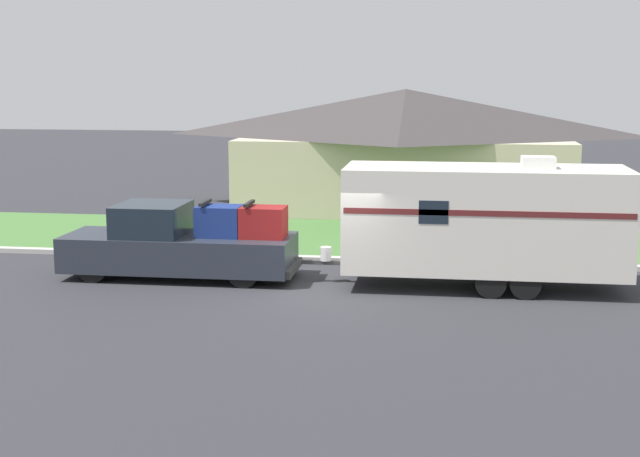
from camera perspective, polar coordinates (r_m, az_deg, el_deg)
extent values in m
plane|color=#2D2D33|center=(21.83, 0.65, -4.21)|extent=(120.00, 120.00, 0.00)
cube|color=beige|center=(25.44, 1.75, -2.01)|extent=(80.00, 0.30, 0.14)
cube|color=#477538|center=(29.02, 2.55, -0.64)|extent=(80.00, 7.00, 0.03)
cube|color=beige|center=(35.80, 5.44, 3.63)|extent=(12.60, 7.30, 2.86)
pyramid|color=#3D3838|center=(35.62, 5.50, 7.40)|extent=(13.61, 7.89, 1.85)
cube|color=#4C3828|center=(32.26, 5.12, 2.26)|extent=(1.00, 0.06, 2.10)
cylinder|color=black|center=(23.70, -14.33, -2.39)|extent=(0.81, 0.28, 0.81)
cylinder|color=black|center=(25.27, -12.85, -1.57)|extent=(0.81, 0.28, 0.81)
cylinder|color=black|center=(22.50, -4.91, -2.76)|extent=(0.81, 0.28, 0.81)
cylinder|color=black|center=(24.14, -3.99, -1.87)|extent=(0.81, 0.28, 0.81)
cube|color=#282D38|center=(24.17, -12.00, -1.40)|extent=(3.37, 2.09, 0.91)
cube|color=#19232D|center=(23.82, -10.70, 0.60)|extent=(1.75, 1.92, 0.82)
cube|color=#282D38|center=(23.32, -5.03, -1.63)|extent=(2.65, 2.09, 0.91)
cube|color=#333333|center=(23.11, -1.66, -2.54)|extent=(0.12, 1.88, 0.20)
cube|color=navy|center=(23.30, -6.46, 0.48)|extent=(1.15, 0.88, 0.80)
cube|color=black|center=(23.32, -7.35, 1.66)|extent=(0.10, 0.97, 0.08)
cube|color=maroon|center=(23.04, -3.64, 0.41)|extent=(1.15, 0.88, 0.80)
cube|color=black|center=(23.04, -4.55, 1.61)|extent=(0.10, 0.97, 0.08)
cylinder|color=black|center=(21.75, 10.87, -3.44)|extent=(0.74, 0.22, 0.74)
cylinder|color=black|center=(23.88, 10.63, -2.24)|extent=(0.74, 0.22, 0.74)
cylinder|color=black|center=(21.81, 13.02, -3.48)|extent=(0.74, 0.22, 0.74)
cylinder|color=black|center=(23.93, 12.58, -2.28)|extent=(0.74, 0.22, 0.74)
cube|color=silver|center=(22.55, 10.49, 0.62)|extent=(6.94, 2.46, 2.58)
cube|color=#5B1E1E|center=(21.28, 10.64, 0.95)|extent=(6.80, 0.01, 0.14)
cube|color=#383838|center=(22.96, 0.23, -2.19)|extent=(1.16, 0.12, 0.10)
cylinder|color=silver|center=(22.91, 0.38, -1.63)|extent=(0.28, 0.28, 0.36)
cube|color=silver|center=(22.46, 13.79, 4.14)|extent=(0.80, 0.68, 0.28)
cube|color=#19232D|center=(21.26, 7.28, 1.03)|extent=(0.70, 0.01, 0.56)
cylinder|color=brown|center=(26.06, 12.95, -0.80)|extent=(0.09, 0.09, 1.19)
cube|color=silver|center=(25.95, 13.01, 0.72)|extent=(0.48, 0.20, 0.22)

